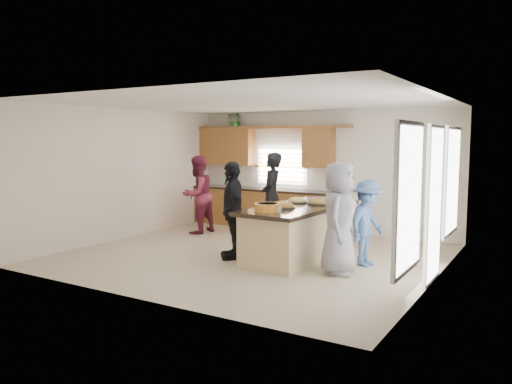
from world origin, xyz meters
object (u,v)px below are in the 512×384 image
Objects in this scene: woman_left_mid at (198,195)px; woman_right_front at (339,218)px; salad_bowl at (267,207)px; woman_left_back at (272,196)px; woman_left_front at (232,210)px; woman_right_back at (367,223)px; island at (299,233)px.

woman_right_front reaches higher than woman_left_mid.
woman_right_front reaches higher than salad_bowl.
woman_left_front is at bearing -18.53° from woman_left_back.
woman_right_back is (4.29, -0.88, -0.15)m from woman_left_mid.
woman_right_back is (2.25, 0.74, -0.14)m from woman_left_front.
woman_left_mid is at bearing 147.01° from salad_bowl.
woman_left_front is at bearing 162.69° from salad_bowl.
woman_left_front is 0.98× the size of woman_right_front.
woman_right_front is at bearing 74.88° from woman_left_mid.
woman_left_front is 2.03m from woman_right_front.
island is 1.27m from woman_right_back.
woman_left_mid is (-3.06, 0.97, 0.44)m from island.
salad_bowl is at bearing -95.99° from island.
woman_right_back is at bearing 36.55° from salad_bowl.
salad_bowl is at bearing 63.61° from woman_left_mid.
woman_left_mid is at bearing -106.78° from woman_left_back.
woman_right_back is at bearing 6.79° from island.
woman_left_front is at bearing 58.13° from woman_left_mid.
woman_left_front is (2.04, -1.62, -0.01)m from woman_left_mid.
woman_left_back reaches higher than woman_right_back.
woman_right_front is at bearing 170.97° from woman_right_back.
woman_right_front is (2.03, 0.00, 0.02)m from woman_left_front.
woman_right_front is (2.31, -1.93, -0.03)m from woman_left_back.
woman_left_front is at bearing -145.05° from island.
woman_left_back reaches higher than island.
salad_bowl is 0.25× the size of woman_left_front.
woman_left_back reaches higher than woman_right_front.
woman_left_mid is at bearing -168.06° from woman_left_front.
woman_left_mid reaches higher than salad_bowl.
woman_left_mid is at bearing 164.84° from island.
woman_left_back is at bearing 72.51° from woman_right_back.
woman_right_front reaches higher than woman_left_front.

